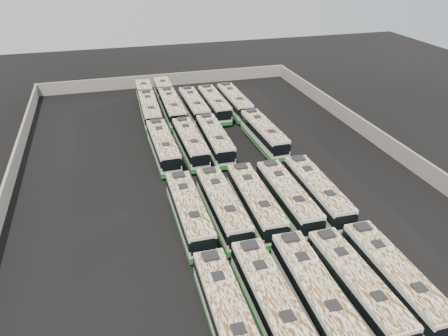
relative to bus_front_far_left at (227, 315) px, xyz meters
The scene contains 21 objects.
ground 21.60m from the bus_front_far_left, 76.20° to the left, with size 140.00×140.00×0.00m, color black.
perimeter_wall 21.55m from the bus_front_far_left, 76.20° to the left, with size 45.20×73.20×2.20m.
bus_front_far_left is the anchor object (origin of this frame).
bus_front_left 3.25m from the bus_front_far_left, ahead, with size 2.48×11.58×3.26m.
bus_front_center 6.55m from the bus_front_far_left, ahead, with size 2.75×11.65×3.27m.
bus_front_right 9.85m from the bus_front_far_left, ahead, with size 2.59×11.24×3.15m.
bus_front_far_right 13.00m from the bus_front_far_left, ahead, with size 2.46×11.40×3.21m.
bus_midfront_far_left 12.90m from the bus_front_far_left, 89.88° to the left, with size 2.45×11.42×3.21m.
bus_midfront_left 13.33m from the bus_front_far_left, 75.87° to the left, with size 2.48×11.49×3.23m.
bus_midfront_center 14.37m from the bus_front_far_left, 63.18° to the left, with size 2.66×11.58×3.25m.
bus_midfront_right 16.11m from the bus_front_far_left, 52.44° to the left, with size 2.46×11.43×3.22m.
bus_midfront_far_right 18.34m from the bus_front_far_left, 44.66° to the left, with size 2.66×11.58×3.25m.
bus_midback_far_left 27.88m from the bus_front_far_left, 90.20° to the left, with size 2.59×11.46×3.22m.
bus_midback_left 28.14m from the bus_front_far_left, 83.28° to the left, with size 2.51×11.21×3.15m.
bus_midback_center 28.74m from the bus_front_far_left, 77.02° to the left, with size 2.65×11.47×3.22m.
bus_midback_far_right 30.97m from the bus_front_far_left, 65.09° to the left, with size 2.64×11.50×3.23m.
bus_back_far_left 43.68m from the bus_front_far_left, 89.98° to the left, with size 2.82×17.51×3.16m.
bus_back_left 44.00m from the bus_front_far_left, 85.73° to the left, with size 2.69×17.95×3.25m.
bus_back_center 41.18m from the bus_front_far_left, 80.85° to the left, with size 2.46×11.39×3.21m.
bus_back_right 41.84m from the bus_front_far_left, 76.58° to the left, with size 2.45×11.38×3.20m.
bus_back_far_right 42.81m from the bus_front_far_left, 72.36° to the left, with size 2.48×11.44×3.22m.
Camera 1 is at (-11.17, -41.39, 24.35)m, focal length 35.00 mm.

